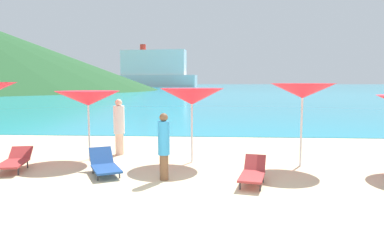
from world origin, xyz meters
name	(u,v)px	position (x,y,z in m)	size (l,w,h in m)	color
ground_plane	(200,137)	(0.00, 10.00, -0.15)	(50.00, 100.00, 0.30)	beige
ocean_water	(213,86)	(0.00, 229.03, 0.01)	(650.00, 440.00, 0.02)	teal
umbrella_1	(88,98)	(-3.19, 4.32, 1.90)	(2.02, 2.02, 2.12)	silver
umbrella_2	(192,97)	(0.00, 4.13, 1.97)	(1.88, 1.88, 2.21)	silver
umbrella_3	(303,91)	(3.13, 3.86, 2.14)	(1.94, 1.94, 2.36)	silver
lounge_chair_2	(104,164)	(-2.19, 2.63, 0.26)	(1.22, 1.55, 0.61)	#1E478C
lounge_chair_3	(15,160)	(-4.75, 2.87, 0.27)	(0.89, 1.58, 0.54)	#A53333
lounge_chair_4	(253,173)	(1.57, 1.97, 0.28)	(0.80, 1.43, 0.59)	#A53333
beachgoer_0	(119,125)	(-2.47, 5.12, 0.97)	(0.36, 0.36, 1.84)	beige
beachgoer_2	(164,145)	(-0.56, 2.18, 0.88)	(0.29, 0.29, 1.65)	brown
cruise_ship	(154,71)	(-30.87, 174.90, 8.46)	(45.25, 13.17, 21.92)	silver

